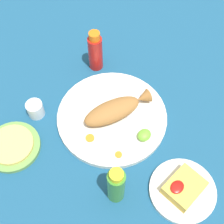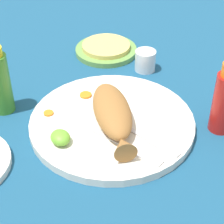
% 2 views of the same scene
% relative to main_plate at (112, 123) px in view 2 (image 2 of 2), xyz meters
% --- Properties ---
extents(ground_plane, '(4.00, 4.00, 0.00)m').
position_rel_main_plate_xyz_m(ground_plane, '(0.00, 0.00, -0.01)').
color(ground_plane, navy).
extents(main_plate, '(0.35, 0.35, 0.02)m').
position_rel_main_plate_xyz_m(main_plate, '(0.00, 0.00, 0.00)').
color(main_plate, silver).
rests_on(main_plate, ground_plane).
extents(fried_fish, '(0.23, 0.13, 0.05)m').
position_rel_main_plate_xyz_m(fried_fish, '(-0.01, 0.00, 0.03)').
color(fried_fish, '#996633').
rests_on(fried_fish, main_plate).
extents(fork_near, '(0.18, 0.08, 0.00)m').
position_rel_main_plate_xyz_m(fork_near, '(-0.08, -0.03, 0.01)').
color(fork_near, silver).
rests_on(fork_near, main_plate).
extents(fork_far, '(0.17, 0.09, 0.00)m').
position_rel_main_plate_xyz_m(fork_far, '(-0.09, 0.02, 0.01)').
color(fork_far, silver).
rests_on(fork_far, main_plate).
extents(carrot_slice_near, '(0.03, 0.03, 0.00)m').
position_rel_main_plate_xyz_m(carrot_slice_near, '(0.11, 0.01, 0.01)').
color(carrot_slice_near, orange).
rests_on(carrot_slice_near, main_plate).
extents(carrot_slice_mid, '(0.02, 0.02, 0.00)m').
position_rel_main_plate_xyz_m(carrot_slice_mid, '(0.08, 0.11, 0.01)').
color(carrot_slice_mid, orange).
rests_on(carrot_slice_mid, main_plate).
extents(lime_wedge_main, '(0.04, 0.04, 0.02)m').
position_rel_main_plate_xyz_m(lime_wedge_main, '(-0.01, 0.12, 0.02)').
color(lime_wedge_main, '#6BB233').
rests_on(lime_wedge_main, main_plate).
extents(salt_cup, '(0.05, 0.05, 0.05)m').
position_rel_main_plate_xyz_m(salt_cup, '(0.16, -0.19, 0.01)').
color(salt_cup, silver).
rests_on(salt_cup, ground_plane).
extents(tortilla_plate, '(0.17, 0.17, 0.01)m').
position_rel_main_plate_xyz_m(tortilla_plate, '(0.29, -0.14, -0.00)').
color(tortilla_plate, '#6B9E4C').
rests_on(tortilla_plate, ground_plane).
extents(tortilla_stack, '(0.13, 0.13, 0.01)m').
position_rel_main_plate_xyz_m(tortilla_stack, '(0.29, -0.14, 0.01)').
color(tortilla_stack, '#E0C666').
rests_on(tortilla_stack, tortilla_plate).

